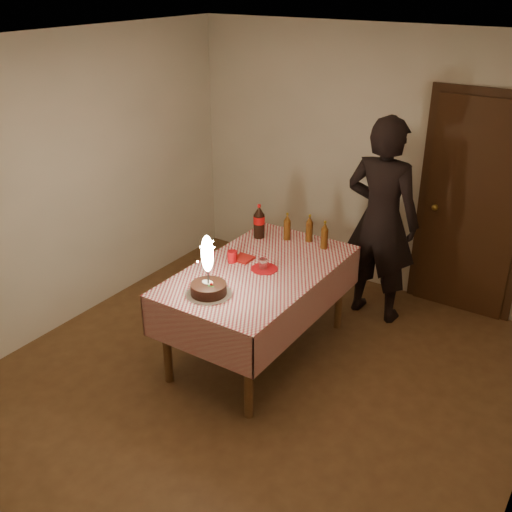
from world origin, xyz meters
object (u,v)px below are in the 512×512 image
object	(u,v)px
clear_cup	(263,264)
birthday_cake	(208,280)
amber_bottle_right	(324,236)
photographer	(381,220)
dining_table	(259,281)
red_cup	(232,257)
amber_bottle_left	(287,227)
cola_bottle	(259,222)
amber_bottle_mid	(309,229)
red_plate	(264,269)

from	to	relation	value
clear_cup	birthday_cake	bearing A→B (deg)	-101.33
amber_bottle_right	photographer	distance (m)	0.60
dining_table	birthday_cake	xyz separation A→B (m)	(-0.09, -0.56, 0.23)
red_cup	amber_bottle_left	xyz separation A→B (m)	(0.14, 0.65, 0.07)
cola_bottle	photographer	size ratio (longest dim) A/B	0.16
dining_table	amber_bottle_right	world-z (taller)	amber_bottle_right
amber_bottle_mid	birthday_cake	bearing A→B (deg)	-97.06
amber_bottle_left	red_plate	bearing A→B (deg)	-76.01
dining_table	amber_bottle_mid	world-z (taller)	amber_bottle_mid
red_plate	amber_bottle_right	xyz separation A→B (m)	(0.22, 0.63, 0.11)
red_plate	amber_bottle_left	distance (m)	0.65
birthday_cake	cola_bottle	world-z (taller)	birthday_cake
amber_bottle_right	cola_bottle	bearing A→B (deg)	-169.38
red_cup	amber_bottle_mid	bearing A→B (deg)	65.86
amber_bottle_mid	amber_bottle_right	bearing A→B (deg)	-18.70
red_cup	dining_table	bearing A→B (deg)	3.16
clear_cup	amber_bottle_right	world-z (taller)	amber_bottle_right
birthday_cake	amber_bottle_left	world-z (taller)	birthday_cake
red_cup	photographer	size ratio (longest dim) A/B	0.05
red_cup	amber_bottle_mid	distance (m)	0.81
birthday_cake	red_plate	size ratio (longest dim) A/B	2.19
red_plate	photographer	xyz separation A→B (m)	(0.52, 1.15, 0.15)
cola_bottle	red_plate	bearing A→B (deg)	-53.05
red_cup	amber_bottle_left	size ratio (longest dim) A/B	0.39
red_cup	cola_bottle	xyz separation A→B (m)	(-0.09, 0.56, 0.10)
amber_bottle_mid	photographer	size ratio (longest dim) A/B	0.13
dining_table	red_cup	world-z (taller)	red_cup
clear_cup	amber_bottle_left	xyz separation A→B (m)	(-0.14, 0.62, 0.07)
red_cup	photographer	xyz separation A→B (m)	(0.82, 1.18, 0.10)
cola_bottle	amber_bottle_mid	world-z (taller)	cola_bottle
cola_bottle	photographer	world-z (taller)	photographer
red_plate	amber_bottle_left	bearing A→B (deg)	103.99
red_cup	photographer	world-z (taller)	photographer
clear_cup	amber_bottle_mid	bearing A→B (deg)	86.54
cola_bottle	photographer	bearing A→B (deg)	34.48
amber_bottle_mid	photographer	xyz separation A→B (m)	(0.49, 0.45, 0.04)
clear_cup	amber_bottle_mid	size ratio (longest dim) A/B	0.35
red_cup	amber_bottle_mid	world-z (taller)	amber_bottle_mid
birthday_cake	red_cup	distance (m)	0.57
cola_bottle	amber_bottle_right	bearing A→B (deg)	10.62
amber_bottle_mid	clear_cup	bearing A→B (deg)	-93.46
red_cup	amber_bottle_left	bearing A→B (deg)	77.68
red_plate	red_cup	size ratio (longest dim) A/B	2.20
amber_bottle_left	amber_bottle_right	xyz separation A→B (m)	(0.37, 0.01, 0.00)
birthday_cake	red_plate	xyz separation A→B (m)	(0.13, 0.58, -0.12)
dining_table	red_plate	size ratio (longest dim) A/B	7.82
photographer	amber_bottle_right	bearing A→B (deg)	-120.98
cola_bottle	amber_bottle_left	world-z (taller)	cola_bottle
amber_bottle_left	dining_table	bearing A→B (deg)	-79.45
red_plate	amber_bottle_left	size ratio (longest dim) A/B	0.86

